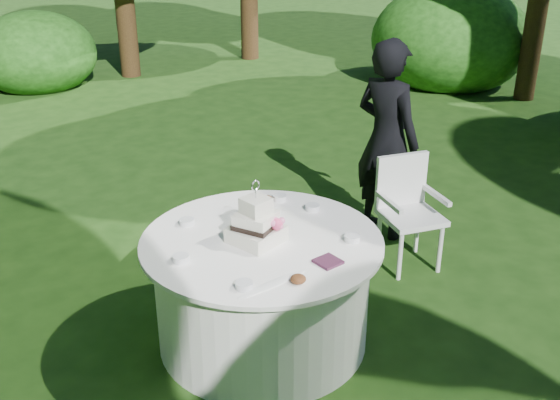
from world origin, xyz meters
The scene contains 9 objects.
ground centered at (0.00, 0.00, 0.00)m, with size 80.00×80.00×0.00m, color #18380F.
napkins centered at (0.12, -0.49, 0.78)m, with size 0.14×0.14×0.02m, color #411C31.
feather_plume centered at (-0.29, -0.48, 0.78)m, with size 0.48×0.07×0.01m, color white.
guest centered at (1.82, 0.62, 0.87)m, with size 0.64×0.42×1.74m, color black.
table centered at (0.00, 0.00, 0.39)m, with size 1.56×1.56×0.77m.
cake centered at (-0.04, 0.00, 0.88)m, with size 0.34×0.34×0.42m.
chair centered at (1.56, 0.13, 0.52)m, with size 0.57×0.57×0.90m.
votives centered at (0.03, 0.05, 0.79)m, with size 1.19×0.98×0.04m.
petal_cups centered at (0.10, -0.06, 0.79)m, with size 0.62×1.07×0.05m.
Camera 1 is at (-2.23, -2.96, 2.73)m, focal length 42.00 mm.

